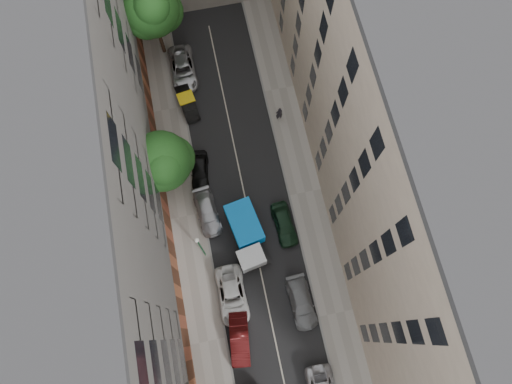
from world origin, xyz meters
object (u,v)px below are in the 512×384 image
object	(u,v)px
car_left_1	(240,339)
car_left_3	(207,212)
pedestrian	(279,114)
car_left_6	(183,69)
car_left_2	(232,295)
tree_far	(153,11)
car_left_5	(187,103)
car_right_1	(301,303)
tree_mid	(163,163)
tarp_truck	(246,234)
car_left_4	(200,171)
car_right_2	(284,224)
lamp_post	(200,246)

from	to	relation	value
car_left_1	car_left_3	distance (m)	11.22
pedestrian	car_left_6	bearing A→B (deg)	-45.81
car_left_2	car_left_6	bearing A→B (deg)	92.10
tree_far	pedestrian	bearing A→B (deg)	-45.06
car_left_5	car_right_1	bearing A→B (deg)	-82.32
car_left_6	tree_mid	distance (m)	12.10
tarp_truck	car_left_6	world-z (taller)	tarp_truck
car_left_4	car_left_6	distance (m)	10.91
car_left_2	tree_far	world-z (taller)	tree_far
car_left_5	tree_far	distance (m)	8.71
car_left_4	car_left_6	size ratio (longest dim) A/B	0.73
tree_mid	pedestrian	bearing A→B (deg)	20.67
car_left_2	tree_mid	distance (m)	12.59
car_right_1	car_left_1	bearing A→B (deg)	-164.65
car_left_6	pedestrian	size ratio (longest dim) A/B	2.85
car_left_3	car_left_5	xyz separation A→B (m)	(-0.00, 11.20, -0.01)
car_left_5	pedestrian	world-z (taller)	pedestrian
car_right_2	pedestrian	distance (m)	10.71
car_left_3	car_right_1	bearing A→B (deg)	-61.27
car_right_2	pedestrian	xyz separation A→B (m)	(1.89, 10.54, 0.37)
car_left_2	pedestrian	size ratio (longest dim) A/B	2.76
car_left_1	pedestrian	xyz separation A→B (m)	(7.66, 19.25, 0.36)
car_left_3	tree_far	size ratio (longest dim) A/B	0.50
car_left_5	car_right_1	xyz separation A→B (m)	(6.40, -20.59, 0.03)
car_left_1	pedestrian	distance (m)	20.72
car_left_5	tree_far	xyz separation A→B (m)	(-1.26, 6.52, 5.63)
car_left_2	car_right_1	bearing A→B (deg)	-17.17
car_left_4	lamp_post	xyz separation A→B (m)	(-0.86, -7.69, 3.48)
car_left_2	car_left_5	bearing A→B (deg)	92.98
car_left_1	car_left_4	xyz separation A→B (m)	(-0.72, 15.28, -0.06)
car_left_4	pedestrian	distance (m)	9.29
car_left_1	car_right_2	size ratio (longest dim) A/B	1.05
car_right_2	car_left_4	bearing A→B (deg)	131.29
car_left_5	car_right_2	distance (m)	15.15
car_left_2	car_left_1	bearing A→B (deg)	-90.70
car_right_2	lamp_post	distance (m)	8.19
pedestrian	car_left_1	bearing A→B (deg)	62.73
car_right_1	tree_mid	size ratio (longest dim) A/B	0.65
tree_mid	lamp_post	world-z (taller)	tree_mid
car_left_4	tarp_truck	bearing A→B (deg)	-58.24
car_right_2	tree_far	size ratio (longest dim) A/B	0.46
car_right_2	tree_mid	world-z (taller)	tree_mid
car_right_1	tree_mid	world-z (taller)	tree_mid
car_left_1	car_right_1	distance (m)	5.96
car_left_4	car_left_5	bearing A→B (deg)	98.29
car_left_4	car_right_1	xyz separation A→B (m)	(6.40, -13.46, 0.01)
car_right_2	car_left_2	bearing A→B (deg)	-141.44
car_right_2	tree_far	bearing A→B (deg)	107.61
tarp_truck	car_left_3	world-z (taller)	tarp_truck
car_left_3	car_right_2	size ratio (longest dim) A/B	1.09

